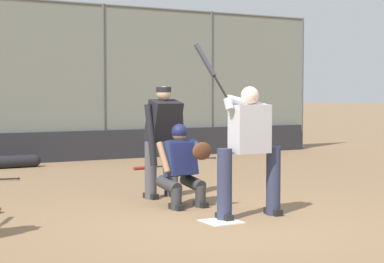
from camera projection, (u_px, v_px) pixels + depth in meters
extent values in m
plane|color=#846647|center=(221.00, 222.00, 7.81)|extent=(160.00, 160.00, 0.00)
cube|color=white|center=(221.00, 221.00, 7.81)|extent=(0.43, 0.43, 0.01)
cylinder|color=#515651|center=(302.00, 84.00, 18.17)|extent=(0.08, 0.08, 3.71)
cylinder|color=#515651|center=(211.00, 83.00, 16.74)|extent=(0.08, 0.08, 3.71)
cylinder|color=#515651|center=(104.00, 82.00, 15.31)|extent=(0.08, 0.08, 3.71)
cube|color=gray|center=(42.00, 81.00, 14.60)|extent=(14.92, 0.01, 3.71)
cylinder|color=#515651|center=(41.00, 0.00, 14.49)|extent=(14.92, 0.06, 0.06)
cube|color=#28282D|center=(44.00, 147.00, 14.60)|extent=(14.62, 0.18, 0.70)
cylinder|color=#2D334C|center=(273.00, 181.00, 8.25)|extent=(0.18, 0.18, 0.89)
cube|color=black|center=(273.00, 212.00, 8.27)|extent=(0.11, 0.28, 0.08)
cylinder|color=#2D334C|center=(225.00, 184.00, 7.89)|extent=(0.18, 0.18, 0.89)
cube|color=black|center=(224.00, 217.00, 7.92)|extent=(0.11, 0.28, 0.08)
cube|color=#B7B7BC|center=(250.00, 129.00, 8.03)|extent=(0.48, 0.28, 0.61)
sphere|color=beige|center=(250.00, 95.00, 8.01)|extent=(0.23, 0.23, 0.23)
cylinder|color=#B7B7BC|center=(248.00, 104.00, 8.03)|extent=(0.62, 0.15, 0.23)
cylinder|color=#B7B7BC|center=(229.00, 104.00, 7.89)|extent=(0.13, 0.16, 0.17)
sphere|color=black|center=(227.00, 99.00, 7.91)|extent=(0.04, 0.04, 0.04)
cylinder|color=black|center=(221.00, 87.00, 7.94)|extent=(0.14, 0.19, 0.30)
cylinder|color=#28282D|center=(205.00, 60.00, 8.02)|extent=(0.23, 0.29, 0.43)
cylinder|color=#333333|center=(200.00, 196.00, 8.84)|extent=(0.15, 0.15, 0.29)
cylinder|color=#333333|center=(193.00, 183.00, 8.99)|extent=(0.21, 0.46, 0.23)
cube|color=black|center=(200.00, 204.00, 8.84)|extent=(0.12, 0.27, 0.08)
cylinder|color=#333333|center=(176.00, 199.00, 8.62)|extent=(0.15, 0.15, 0.29)
cylinder|color=#333333|center=(169.00, 185.00, 8.77)|extent=(0.21, 0.46, 0.23)
cube|color=black|center=(176.00, 207.00, 8.63)|extent=(0.12, 0.27, 0.08)
cube|color=navy|center=(179.00, 158.00, 8.89)|extent=(0.45, 0.37, 0.53)
cube|color=#191E47|center=(185.00, 159.00, 8.77)|extent=(0.39, 0.16, 0.44)
sphere|color=#936B4C|center=(179.00, 134.00, 8.87)|extent=(0.20, 0.20, 0.20)
sphere|color=#191E47|center=(179.00, 132.00, 8.87)|extent=(0.22, 0.22, 0.22)
cylinder|color=navy|center=(198.00, 147.00, 8.78)|extent=(0.24, 0.52, 0.15)
ellipsoid|color=#56331E|center=(202.00, 151.00, 8.53)|extent=(0.31, 0.12, 0.24)
cylinder|color=#936B4C|center=(163.00, 157.00, 8.75)|extent=(0.11, 0.30, 0.43)
cylinder|color=#4C4C51|center=(172.00, 168.00, 9.75)|extent=(0.18, 0.18, 0.85)
cube|color=black|center=(172.00, 194.00, 9.78)|extent=(0.15, 0.29, 0.08)
cylinder|color=#4C4C51|center=(151.00, 170.00, 9.52)|extent=(0.18, 0.18, 0.85)
cube|color=black|center=(151.00, 196.00, 9.54)|extent=(0.15, 0.29, 0.08)
cube|color=black|center=(164.00, 121.00, 9.55)|extent=(0.51, 0.46, 0.65)
sphere|color=tan|center=(164.00, 93.00, 9.52)|extent=(0.21, 0.21, 0.21)
cylinder|color=black|center=(164.00, 90.00, 9.52)|extent=(0.22, 0.22, 0.07)
cylinder|color=black|center=(181.00, 134.00, 9.67)|extent=(0.12, 0.23, 0.91)
cylinder|color=black|center=(151.00, 135.00, 9.35)|extent=(0.17, 0.25, 0.91)
sphere|color=black|center=(215.00, 158.00, 15.32)|extent=(0.04, 0.04, 0.04)
cylinder|color=black|center=(208.00, 158.00, 15.32)|extent=(0.31, 0.17, 0.03)
cylinder|color=#334789|center=(191.00, 158.00, 15.30)|extent=(0.44, 0.27, 0.07)
sphere|color=black|center=(168.00, 166.00, 13.68)|extent=(0.04, 0.04, 0.04)
cylinder|color=black|center=(161.00, 166.00, 13.57)|extent=(0.37, 0.09, 0.03)
cylinder|color=maroon|center=(144.00, 168.00, 13.29)|extent=(0.52, 0.16, 0.07)
sphere|color=black|center=(19.00, 179.00, 11.58)|extent=(0.04, 0.04, 0.04)
cylinder|color=black|center=(9.00, 179.00, 11.53)|extent=(0.35, 0.11, 0.03)
cylinder|color=black|center=(12.00, 162.00, 13.49)|extent=(0.98, 0.27, 0.27)
sphere|color=black|center=(35.00, 161.00, 13.73)|extent=(0.26, 0.26, 0.26)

